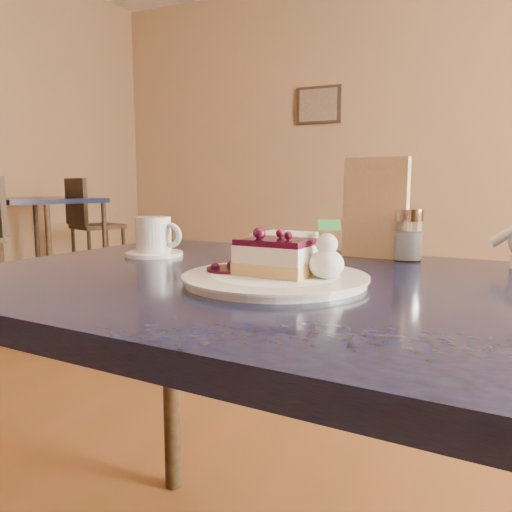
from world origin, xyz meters
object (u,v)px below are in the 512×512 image
at_px(coffee_set, 155,239).
at_px(bg_table_far_left, 44,275).
at_px(cheesecake_slice, 275,257).
at_px(main_table, 288,322).
at_px(dessert_plate, 275,279).

distance_m(coffee_set, bg_table_far_left, 3.63).
bearing_deg(coffee_set, cheesecake_slice, -26.23).
relative_size(cheesecake_slice, coffee_set, 0.91).
relative_size(main_table, coffee_set, 9.03).
height_order(dessert_plate, cheesecake_slice, cheesecake_slice).
xyz_separation_m(dessert_plate, cheesecake_slice, (0.00, 0.00, 0.03)).
height_order(main_table, coffee_set, coffee_set).
bearing_deg(bg_table_far_left, main_table, -14.75).
bearing_deg(main_table, coffee_set, 165.10).
bearing_deg(cheesecake_slice, coffee_set, 158.38).
bearing_deg(bg_table_far_left, cheesecake_slice, -15.32).
bearing_deg(main_table, bg_table_far_left, 147.55).
xyz_separation_m(main_table, cheesecake_slice, (-0.00, -0.05, 0.11)).
xyz_separation_m(main_table, dessert_plate, (-0.00, -0.05, 0.08)).
relative_size(main_table, dessert_plate, 4.24).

